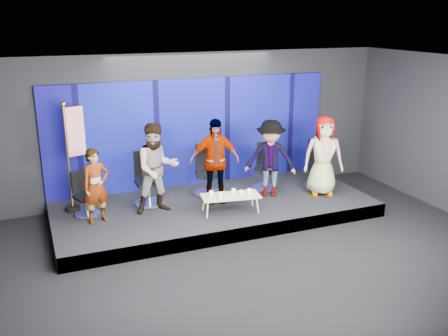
# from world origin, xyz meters

# --- Properties ---
(ground) EXTENTS (10.00, 10.00, 0.00)m
(ground) POSITION_xyz_m (0.00, 0.00, 0.00)
(ground) COLOR black
(ground) RESTS_ON ground
(room_walls) EXTENTS (10.02, 8.02, 3.51)m
(room_walls) POSITION_xyz_m (0.00, 0.00, 2.43)
(room_walls) COLOR black
(room_walls) RESTS_ON ground
(riser) EXTENTS (7.00, 3.00, 0.30)m
(riser) POSITION_xyz_m (0.00, 2.50, 0.15)
(riser) COLOR black
(riser) RESTS_ON ground
(backdrop) EXTENTS (7.00, 0.08, 2.60)m
(backdrop) POSITION_xyz_m (0.00, 3.95, 1.60)
(backdrop) COLOR #0C075B
(backdrop) RESTS_ON riser
(chair_a) EXTENTS (0.67, 0.67, 0.94)m
(chair_a) POSITION_xyz_m (-2.75, 2.86, 0.61)
(chair_a) COLOR silver
(chair_a) RESTS_ON riser
(panelist_a) EXTENTS (0.64, 0.52, 1.53)m
(panelist_a) POSITION_xyz_m (-2.57, 2.40, 1.06)
(panelist_a) COLOR black
(panelist_a) RESTS_ON riser
(chair_b) EXTENTS (0.67, 0.67, 1.18)m
(chair_b) POSITION_xyz_m (-1.38, 2.99, 0.69)
(chair_b) COLOR silver
(chair_b) RESTS_ON riser
(panelist_b) EXTENTS (0.93, 0.73, 1.92)m
(panelist_b) POSITION_xyz_m (-1.29, 2.48, 1.26)
(panelist_b) COLOR black
(panelist_b) RESTS_ON riser
(chair_c) EXTENTS (0.77, 0.77, 1.17)m
(chair_c) POSITION_xyz_m (0.05, 3.11, 0.68)
(chair_c) COLOR silver
(chair_c) RESTS_ON riser
(panelist_c) EXTENTS (1.18, 0.67, 1.89)m
(panelist_c) POSITION_xyz_m (0.04, 2.60, 1.25)
(panelist_c) COLOR black
(panelist_c) RESTS_ON riser
(chair_d) EXTENTS (0.86, 0.86, 1.10)m
(chair_d) POSITION_xyz_m (1.48, 2.96, 0.66)
(chair_d) COLOR silver
(chair_d) RESTS_ON riser
(panelist_d) EXTENTS (1.33, 1.18, 1.79)m
(panelist_d) POSITION_xyz_m (1.36, 2.47, 1.19)
(panelist_d) COLOR black
(panelist_d) RESTS_ON riser
(chair_e) EXTENTS (0.84, 0.84, 1.15)m
(chair_e) POSITION_xyz_m (2.72, 2.58, 0.68)
(chair_e) COLOR silver
(chair_e) RESTS_ON riser
(panelist_e) EXTENTS (1.06, 0.88, 1.86)m
(panelist_e) POSITION_xyz_m (2.53, 2.11, 1.23)
(panelist_e) COLOR black
(panelist_e) RESTS_ON riser
(coffee_table) EXTENTS (1.30, 0.71, 0.38)m
(coffee_table) POSITION_xyz_m (0.12, 1.87, 0.65)
(coffee_table) COLOR tan
(coffee_table) RESTS_ON riser
(mug_a) EXTENTS (0.09, 0.09, 0.10)m
(mug_a) POSITION_xyz_m (-0.27, 2.00, 0.73)
(mug_a) COLOR white
(mug_a) RESTS_ON coffee_table
(mug_b) EXTENTS (0.08, 0.08, 0.10)m
(mug_b) POSITION_xyz_m (-0.12, 1.84, 0.73)
(mug_b) COLOR white
(mug_b) RESTS_ON coffee_table
(mug_c) EXTENTS (0.08, 0.08, 0.10)m
(mug_c) POSITION_xyz_m (0.23, 1.96, 0.73)
(mug_c) COLOR white
(mug_c) RESTS_ON coffee_table
(mug_d) EXTENTS (0.08, 0.08, 0.10)m
(mug_d) POSITION_xyz_m (0.35, 1.82, 0.73)
(mug_d) COLOR white
(mug_d) RESTS_ON coffee_table
(mug_e) EXTENTS (0.09, 0.09, 0.10)m
(mug_e) POSITION_xyz_m (0.54, 1.83, 0.73)
(mug_e) COLOR white
(mug_e) RESTS_ON coffee_table
(flag_stand) EXTENTS (0.54, 0.31, 2.36)m
(flag_stand) POSITION_xyz_m (-2.87, 3.24, 1.55)
(flag_stand) COLOR black
(flag_stand) RESTS_ON riser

